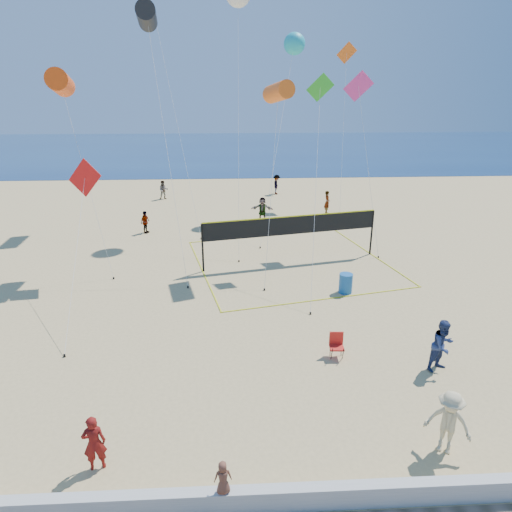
{
  "coord_description": "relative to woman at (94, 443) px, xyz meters",
  "views": [
    {
      "loc": [
        -0.32,
        -10.73,
        9.05
      ],
      "look_at": [
        0.37,
        2.0,
        4.32
      ],
      "focal_mm": 32.0,
      "sensor_mm": 36.0,
      "label": 1
    }
  ],
  "objects": [
    {
      "name": "far_person_0",
      "position": [
        -2.18,
        19.94,
        -0.04
      ],
      "size": [
        0.69,
        0.94,
        1.48
      ],
      "primitive_type": "imported",
      "rotation": [
        0.0,
        0.0,
        1.14
      ],
      "color": "gray",
      "rests_on": "ground"
    },
    {
      "name": "ground",
      "position": [
        3.84,
        1.56,
        -0.78
      ],
      "size": [
        120.0,
        120.0,
        0.0
      ],
      "primitive_type": "plane",
      "color": "tan",
      "rests_on": "ground"
    },
    {
      "name": "seawall",
      "position": [
        3.84,
        -1.44,
        -0.48
      ],
      "size": [
        32.0,
        0.3,
        0.6
      ],
      "primitive_type": "cube",
      "color": "silver",
      "rests_on": "ground"
    },
    {
      "name": "kite_0",
      "position": [
        -4.45,
        14.26,
        8.45
      ],
      "size": [
        2.74,
        3.37,
        9.91
      ],
      "rotation": [
        0.0,
        0.0,
        0.19
      ],
      "color": "#EA480E",
      "rests_on": "ground"
    },
    {
      "name": "far_person_1",
      "position": [
        5.69,
        22.47,
        0.07
      ],
      "size": [
        1.65,
        0.83,
        1.7
      ],
      "primitive_type": "imported",
      "rotation": [
        0.0,
        0.0,
        -0.22
      ],
      "color": "gray",
      "rests_on": "ground"
    },
    {
      "name": "kite_4",
      "position": [
        7.95,
        14.41,
        7.53
      ],
      "size": [
        2.03,
        7.27,
        9.72
      ],
      "rotation": [
        0.0,
        0.0,
        -0.08
      ],
      "color": "green",
      "rests_on": "ground"
    },
    {
      "name": "kite_5",
      "position": [
        10.74,
        17.39,
        7.84
      ],
      "size": [
        1.87,
        3.42,
        9.93
      ],
      "rotation": [
        0.0,
        0.0,
        -0.2
      ],
      "color": "#DF3692",
      "rests_on": "ground"
    },
    {
      "name": "kite_3",
      "position": [
        -3.37,
        12.43,
        4.04
      ],
      "size": [
        1.8,
        7.97,
        5.98
      ],
      "rotation": [
        0.0,
        0.0,
        -0.23
      ],
      "color": "red",
      "rests_on": "ground"
    },
    {
      "name": "volleyball_net",
      "position": [
        6.7,
        14.08,
        1.05
      ],
      "size": [
        11.76,
        11.64,
        2.64
      ],
      "rotation": [
        0.0,
        0.0,
        0.22
      ],
      "color": "black",
      "rests_on": "ground"
    },
    {
      "name": "far_person_2",
      "position": [
        10.71,
        24.17,
        0.09
      ],
      "size": [
        0.43,
        0.64,
        1.74
      ],
      "primitive_type": "imported",
      "rotation": [
        0.0,
        0.0,
        1.55
      ],
      "color": "gray",
      "rests_on": "ground"
    },
    {
      "name": "far_person_3",
      "position": [
        -2.29,
        29.6,
        0.02
      ],
      "size": [
        0.85,
        0.7,
        1.59
      ],
      "primitive_type": "imported",
      "rotation": [
        0.0,
        0.0,
        0.13
      ],
      "color": "gray",
      "rests_on": "ground"
    },
    {
      "name": "kite_1",
      "position": [
        -0.49,
        16.18,
        11.53
      ],
      "size": [
        2.48,
        6.49,
        12.95
      ],
      "rotation": [
        0.0,
        0.0,
        0.11
      ],
      "color": "black",
      "rests_on": "ground"
    },
    {
      "name": "bystander_b",
      "position": [
        9.01,
        0.09,
        0.13
      ],
      "size": [
        1.35,
        1.19,
        1.82
      ],
      "primitive_type": "imported",
      "rotation": [
        0.0,
        0.0,
        -0.56
      ],
      "color": "#CBB887",
      "rests_on": "ground"
    },
    {
      "name": "far_person_4",
      "position": [
        7.55,
        31.05,
        0.09
      ],
      "size": [
        0.79,
        1.2,
        1.74
      ],
      "primitive_type": "imported",
      "rotation": [
        0.0,
        0.0,
        1.43
      ],
      "color": "gray",
      "rests_on": "ground"
    },
    {
      "name": "bystander_a",
      "position": [
        10.49,
        3.73,
        0.14
      ],
      "size": [
        1.11,
        1.02,
        1.85
      ],
      "primitive_type": "imported",
      "rotation": [
        0.0,
        0.0,
        0.45
      ],
      "color": "navy",
      "rests_on": "ground"
    },
    {
      "name": "camp_chair",
      "position": [
        7.14,
        4.72,
        -0.27
      ],
      "size": [
        0.52,
        0.63,
        1.02
      ],
      "rotation": [
        0.0,
        0.0,
        -0.06
      ],
      "color": "red",
      "rests_on": "ground"
    },
    {
      "name": "kite_2",
      "position": [
        5.9,
        14.37,
        8.04
      ],
      "size": [
        1.7,
        5.09,
        9.4
      ],
      "rotation": [
        0.0,
        0.0,
        0.32
      ],
      "color": "orange",
      "rests_on": "ground"
    },
    {
      "name": "ocean",
      "position": [
        3.84,
        63.56,
        -0.76
      ],
      "size": [
        140.0,
        50.0,
        0.03
      ],
      "primitive_type": "cube",
      "color": "navy",
      "rests_on": "ground"
    },
    {
      "name": "toddler",
      "position": [
        3.21,
        -1.47,
        0.23
      ],
      "size": [
        0.43,
        0.31,
        0.82
      ],
      "primitive_type": "imported",
      "rotation": [
        0.0,
        0.0,
        3.28
      ],
      "color": "brown",
      "rests_on": "seawall"
    },
    {
      "name": "trash_barrel",
      "position": [
        8.75,
        10.03,
        -0.31
      ],
      "size": [
        0.67,
        0.67,
        0.93
      ],
      "primitive_type": "cylinder",
      "rotation": [
        0.0,
        0.0,
        -0.08
      ],
      "color": "#18579D",
      "rests_on": "ground"
    },
    {
      "name": "woman",
      "position": [
        0.0,
        0.0,
        0.0
      ],
      "size": [
        0.64,
        0.5,
        1.56
      ],
      "primitive_type": "imported",
      "rotation": [
        0.0,
        0.0,
        3.39
      ],
      "color": "maroon",
      "rests_on": "ground"
    },
    {
      "name": "kite_9",
      "position": [
        12.58,
        28.7,
        10.0
      ],
      "size": [
        1.89,
        6.16,
        12.35
      ],
      "rotation": [
        0.0,
        0.0,
        -0.31
      ],
      "color": "orange",
      "rests_on": "ground"
    },
    {
      "name": "kite_7",
      "position": [
        8.11,
        25.74,
        11.11
      ],
      "size": [
        3.99,
        10.3,
        12.65
      ],
      "rotation": [
        0.0,
        0.0,
        -0.42
      ],
      "color": "#1EA8BB",
      "rests_on": "ground"
    }
  ]
}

